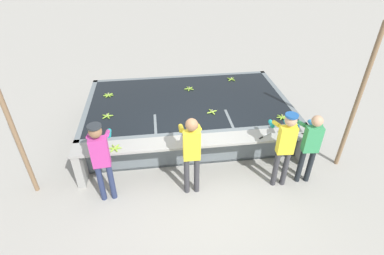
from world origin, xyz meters
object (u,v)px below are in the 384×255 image
object	(u,v)px
banana_bunch_floating_2	(282,117)
knife_0	(308,134)
knife_1	(263,137)
banana_bunch_floating_1	(231,79)
banana_bunch_ledge_0	(115,148)
worker_3	(310,143)
banana_bunch_floating_3	(212,112)
banana_bunch_floating_0	(107,116)
banana_bunch_floating_4	(189,89)
worker_0	(101,155)
worker_1	(191,149)
support_post_right	(357,102)
banana_bunch_floating_5	(108,95)
worker_2	(285,143)
support_post_left	(12,125)

from	to	relation	value
banana_bunch_floating_2	knife_0	distance (m)	0.77
knife_0	knife_1	xyz separation A→B (m)	(-0.97, 0.04, 0.00)
banana_bunch_floating_1	banana_bunch_ledge_0	size ratio (longest dim) A/B	0.80
worker_3	banana_bunch_floating_3	size ratio (longest dim) A/B	5.86
banana_bunch_floating_0	knife_0	xyz separation A→B (m)	(4.30, -1.30, -0.01)
banana_bunch_floating_4	knife_0	size ratio (longest dim) A/B	0.82
worker_0	worker_1	world-z (taller)	worker_1
knife_1	support_post_right	world-z (taller)	support_post_right
banana_bunch_floating_0	banana_bunch_floating_3	world-z (taller)	same
worker_3	knife_0	world-z (taller)	worker_3
worker_0	banana_bunch_floating_3	distance (m)	2.85
banana_bunch_floating_4	knife_1	size ratio (longest dim) A/B	0.89
support_post_right	banana_bunch_ledge_0	bearing A→B (deg)	179.07
support_post_right	banana_bunch_floating_5	bearing A→B (deg)	155.25
worker_2	knife_1	xyz separation A→B (m)	(-0.24, 0.51, -0.18)
worker_2	support_post_right	bearing A→B (deg)	15.08
banana_bunch_floating_1	knife_0	bearing A→B (deg)	-71.74
banana_bunch_floating_0	banana_bunch_floating_5	distance (m)	1.07
banana_bunch_floating_0	knife_0	bearing A→B (deg)	-16.85
banana_bunch_floating_5	support_post_right	world-z (taller)	support_post_right
worker_2	banana_bunch_floating_1	distance (m)	3.38
banana_bunch_floating_2	support_post_right	bearing A→B (deg)	-33.72
worker_1	banana_bunch_floating_5	xyz separation A→B (m)	(-1.83, 2.81, -0.19)
banana_bunch_floating_2	banana_bunch_floating_5	world-z (taller)	same
banana_bunch_floating_2	knife_1	distance (m)	0.96
banana_bunch_floating_3	banana_bunch_ledge_0	world-z (taller)	banana_bunch_ledge_0
worker_0	banana_bunch_floating_2	bearing A→B (deg)	15.97
banana_bunch_floating_1	knife_1	size ratio (longest dim) A/B	0.72
worker_2	knife_0	bearing A→B (deg)	32.88
banana_bunch_floating_1	knife_1	xyz separation A→B (m)	(-0.01, -2.86, -0.01)
worker_3	banana_bunch_floating_0	world-z (taller)	worker_3
worker_3	banana_bunch_floating_5	xyz separation A→B (m)	(-4.20, 2.80, -0.09)
banana_bunch_floating_4	banana_bunch_floating_5	xyz separation A→B (m)	(-2.14, -0.09, -0.00)
worker_3	banana_bunch_floating_0	xyz separation A→B (m)	(-4.12, 1.73, -0.09)
worker_3	banana_bunch_floating_5	size ratio (longest dim) A/B	5.76
banana_bunch_floating_2	worker_2	bearing A→B (deg)	-110.48
worker_0	worker_2	bearing A→B (deg)	-1.02
worker_1	banana_bunch_floating_3	size ratio (longest dim) A/B	6.32
banana_bunch_floating_5	banana_bunch_ledge_0	distance (m)	2.36
banana_bunch_floating_2	banana_bunch_floating_4	size ratio (longest dim) A/B	1.01
banana_bunch_floating_3	knife_0	xyz separation A→B (m)	(1.85, -1.17, -0.01)
banana_bunch_floating_3	banana_bunch_floating_4	distance (m)	1.35
banana_bunch_floating_2	knife_1	size ratio (longest dim) A/B	0.90
worker_0	banana_bunch_floating_5	size ratio (longest dim) A/B	6.20
worker_0	worker_3	bearing A→B (deg)	-0.34
banana_bunch_floating_2	banana_bunch_floating_3	world-z (taller)	same
worker_2	banana_bunch_floating_2	distance (m)	1.28
support_post_left	support_post_right	distance (m)	6.58
banana_bunch_floating_2	banana_bunch_ledge_0	xyz separation A→B (m)	(-3.75, -0.68, 0.00)
worker_2	banana_bunch_floating_0	world-z (taller)	worker_2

